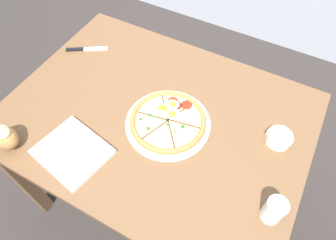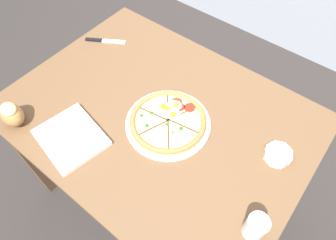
{
  "view_description": "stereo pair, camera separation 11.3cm",
  "coord_description": "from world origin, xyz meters",
  "px_view_note": "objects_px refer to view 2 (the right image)",
  "views": [
    {
      "loc": [
        0.38,
        -0.59,
        1.71
      ],
      "look_at": [
        0.06,
        -0.02,
        0.79
      ],
      "focal_mm": 32.0,
      "sensor_mm": 36.0,
      "label": 1
    },
    {
      "loc": [
        0.47,
        -0.53,
        1.71
      ],
      "look_at": [
        0.06,
        -0.02,
        0.79
      ],
      "focal_mm": 32.0,
      "sensor_mm": 36.0,
      "label": 2
    }
  ],
  "objects_px": {
    "ramekin_bowl": "(278,154)",
    "knife_main": "(105,41)",
    "bread_piece_near": "(12,114)",
    "pizza": "(168,121)",
    "napkin_folded": "(71,137)",
    "water_glass": "(255,227)",
    "dining_table": "(158,129)"
  },
  "relations": [
    {
      "from": "dining_table",
      "to": "ramekin_bowl",
      "type": "relative_size",
      "value": 11.88
    },
    {
      "from": "pizza",
      "to": "napkin_folded",
      "type": "bearing_deg",
      "value": -131.09
    },
    {
      "from": "water_glass",
      "to": "dining_table",
      "type": "bearing_deg",
      "value": 161.65
    },
    {
      "from": "dining_table",
      "to": "water_glass",
      "type": "height_order",
      "value": "water_glass"
    },
    {
      "from": "dining_table",
      "to": "pizza",
      "type": "distance_m",
      "value": 0.15
    },
    {
      "from": "pizza",
      "to": "napkin_folded",
      "type": "relative_size",
      "value": 1.19
    },
    {
      "from": "ramekin_bowl",
      "to": "knife_main",
      "type": "height_order",
      "value": "ramekin_bowl"
    },
    {
      "from": "ramekin_bowl",
      "to": "bread_piece_near",
      "type": "bearing_deg",
      "value": -150.93
    },
    {
      "from": "dining_table",
      "to": "napkin_folded",
      "type": "xyz_separation_m",
      "value": [
        -0.18,
        -0.29,
        0.13
      ]
    },
    {
      "from": "pizza",
      "to": "ramekin_bowl",
      "type": "relative_size",
      "value": 3.28
    },
    {
      "from": "water_glass",
      "to": "knife_main",
      "type": "bearing_deg",
      "value": 160.47
    },
    {
      "from": "knife_main",
      "to": "water_glass",
      "type": "height_order",
      "value": "water_glass"
    },
    {
      "from": "bread_piece_near",
      "to": "ramekin_bowl",
      "type": "bearing_deg",
      "value": 29.07
    },
    {
      "from": "dining_table",
      "to": "napkin_folded",
      "type": "relative_size",
      "value": 4.31
    },
    {
      "from": "ramekin_bowl",
      "to": "knife_main",
      "type": "relative_size",
      "value": 0.57
    },
    {
      "from": "bread_piece_near",
      "to": "water_glass",
      "type": "distance_m",
      "value": 0.94
    },
    {
      "from": "ramekin_bowl",
      "to": "water_glass",
      "type": "height_order",
      "value": "water_glass"
    },
    {
      "from": "bread_piece_near",
      "to": "knife_main",
      "type": "xyz_separation_m",
      "value": [
        -0.07,
        0.55,
        -0.04
      ]
    },
    {
      "from": "bread_piece_near",
      "to": "water_glass",
      "type": "relative_size",
      "value": 1.18
    },
    {
      "from": "bread_piece_near",
      "to": "water_glass",
      "type": "xyz_separation_m",
      "value": [
        0.92,
        0.2,
        -0.01
      ]
    },
    {
      "from": "napkin_folded",
      "to": "water_glass",
      "type": "height_order",
      "value": "water_glass"
    },
    {
      "from": "ramekin_bowl",
      "to": "knife_main",
      "type": "distance_m",
      "value": 0.93
    },
    {
      "from": "bread_piece_near",
      "to": "pizza",
      "type": "bearing_deg",
      "value": 37.05
    },
    {
      "from": "ramekin_bowl",
      "to": "knife_main",
      "type": "xyz_separation_m",
      "value": [
        -0.93,
        0.07,
        -0.02
      ]
    },
    {
      "from": "napkin_folded",
      "to": "knife_main",
      "type": "bearing_deg",
      "value": 122.35
    },
    {
      "from": "dining_table",
      "to": "napkin_folded",
      "type": "bearing_deg",
      "value": -121.43
    },
    {
      "from": "napkin_folded",
      "to": "knife_main",
      "type": "xyz_separation_m",
      "value": [
        -0.3,
        0.47,
        -0.01
      ]
    },
    {
      "from": "bread_piece_near",
      "to": "water_glass",
      "type": "bearing_deg",
      "value": 12.04
    },
    {
      "from": "ramekin_bowl",
      "to": "napkin_folded",
      "type": "xyz_separation_m",
      "value": [
        -0.63,
        -0.4,
        -0.0
      ]
    },
    {
      "from": "pizza",
      "to": "napkin_folded",
      "type": "height_order",
      "value": "pizza"
    },
    {
      "from": "water_glass",
      "to": "bread_piece_near",
      "type": "bearing_deg",
      "value": -167.96
    },
    {
      "from": "pizza",
      "to": "knife_main",
      "type": "distance_m",
      "value": 0.57
    }
  ]
}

